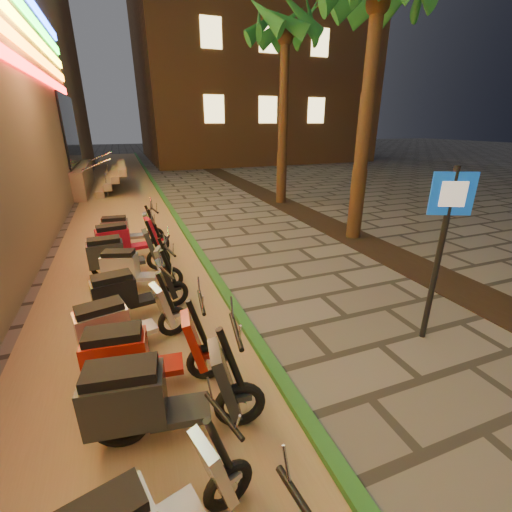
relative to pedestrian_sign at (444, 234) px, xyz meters
name	(u,v)px	position (x,y,z in m)	size (l,w,h in m)	color
parking_strip	(125,231)	(-4.20, 7.58, -1.68)	(3.40, 60.00, 0.01)	#8C7251
green_curb	(181,224)	(-2.50, 7.58, -1.64)	(0.18, 60.00, 0.10)	#235E24
planting_strip	(403,261)	(2.00, 2.58, -1.68)	(1.20, 40.00, 0.02)	black
apartment_block	(243,4)	(7.40, 29.58, 10.81)	(18.00, 16.06, 25.00)	brown
palm_c	(378,2)	(2.00, 4.58, 4.04)	(2.97, 3.02, 6.91)	#472D19
palm_d	(285,38)	(2.00, 9.58, 4.26)	(2.97, 3.02, 7.16)	#472D19
pedestrian_sign	(444,234)	(0.00, 0.00, 0.00)	(0.54, 0.26, 2.61)	black
scooter_6	(155,398)	(-4.04, -0.44, -1.13)	(1.82, 0.74, 1.28)	black
scooter_7	(139,355)	(-4.14, 0.38, -1.17)	(1.68, 0.64, 1.18)	black
scooter_8	(121,323)	(-4.34, 1.26, -1.20)	(1.58, 0.75, 1.12)	black
scooter_9	(130,292)	(-4.19, 2.21, -1.20)	(1.60, 0.68, 1.12)	black
scooter_10	(133,268)	(-4.10, 3.32, -1.22)	(1.51, 0.81, 1.08)	black
scooter_11	(119,254)	(-4.34, 4.09, -1.17)	(1.68, 0.59, 1.18)	black
scooter_12	(125,240)	(-4.21, 5.06, -1.17)	(1.70, 0.71, 1.19)	black
scooter_13	(125,230)	(-4.18, 6.06, -1.21)	(1.57, 0.56, 1.10)	black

